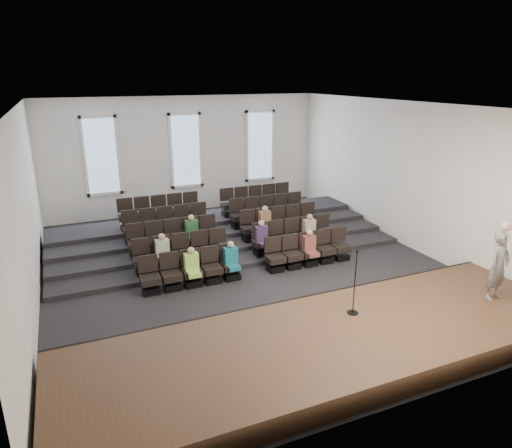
% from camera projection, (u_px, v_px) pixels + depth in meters
% --- Properties ---
extents(ground, '(14.00, 14.00, 0.00)m').
position_uv_depth(ground, '(246.00, 267.00, 14.49)').
color(ground, black).
rests_on(ground, ground).
extents(ceiling, '(12.00, 14.00, 0.02)m').
position_uv_depth(ceiling, '(245.00, 105.00, 12.92)').
color(ceiling, white).
rests_on(ceiling, ground).
extents(wall_back, '(12.00, 0.04, 5.00)m').
position_uv_depth(wall_back, '(186.00, 155.00, 19.84)').
color(wall_back, white).
rests_on(wall_back, ground).
extents(wall_front, '(12.00, 0.04, 5.00)m').
position_uv_depth(wall_front, '(403.00, 286.00, 7.58)').
color(wall_front, white).
rests_on(wall_front, ground).
extents(wall_left, '(0.04, 14.00, 5.00)m').
position_uv_depth(wall_left, '(24.00, 214.00, 11.46)').
color(wall_left, white).
rests_on(wall_left, ground).
extents(wall_right, '(0.04, 14.00, 5.00)m').
position_uv_depth(wall_right, '(405.00, 175.00, 15.96)').
color(wall_right, white).
rests_on(wall_right, ground).
extents(stage, '(11.80, 3.60, 0.50)m').
position_uv_depth(stage, '(334.00, 343.00, 9.96)').
color(stage, '#472C1E').
rests_on(stage, ground).
extents(stage_lip, '(11.80, 0.06, 0.52)m').
position_uv_depth(stage_lip, '(296.00, 307.00, 11.50)').
color(stage_lip, black).
rests_on(stage_lip, ground).
extents(risers, '(11.80, 4.80, 0.60)m').
position_uv_depth(risers, '(215.00, 232.00, 17.20)').
color(risers, black).
rests_on(risers, ground).
extents(seating_rows, '(6.80, 4.70, 1.67)m').
position_uv_depth(seating_rows, '(229.00, 233.00, 15.62)').
color(seating_rows, black).
rests_on(seating_rows, ground).
extents(windows, '(8.44, 0.10, 3.24)m').
position_uv_depth(windows, '(186.00, 151.00, 19.72)').
color(windows, white).
rests_on(windows, wall_back).
extents(audience, '(5.45, 2.64, 1.10)m').
position_uv_depth(audience, '(242.00, 240.00, 14.52)').
color(audience, '#A6D655').
rests_on(audience, seating_rows).
extents(speaker, '(0.69, 0.50, 1.75)m').
position_uv_depth(speaker, '(498.00, 266.00, 11.18)').
color(speaker, slate).
rests_on(speaker, stage).
extents(mic_stand, '(0.27, 0.27, 1.60)m').
position_uv_depth(mic_stand, '(354.00, 295.00, 10.58)').
color(mic_stand, black).
rests_on(mic_stand, stage).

